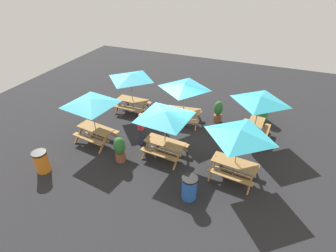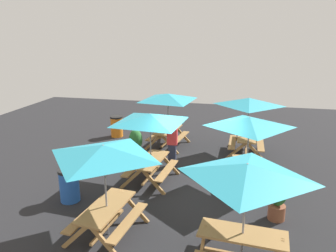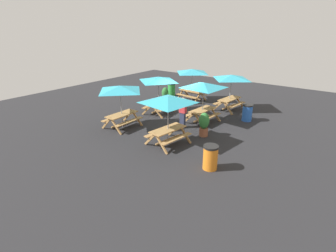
# 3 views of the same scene
# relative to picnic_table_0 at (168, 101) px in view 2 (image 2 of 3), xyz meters

# --- Properties ---
(ground_plane) EXTENTS (25.31, 25.31, 0.00)m
(ground_plane) POSITION_rel_picnic_table_0_xyz_m (3.51, 1.70, -1.99)
(ground_plane) COLOR #232326
(ground_plane) RESTS_ON ground
(picnic_table_0) EXTENTS (2.80, 2.80, 2.34)m
(picnic_table_0) POSITION_rel_picnic_table_0_xyz_m (0.00, 0.00, 0.00)
(picnic_table_0) COLOR #A87A44
(picnic_table_0) RESTS_ON ground
(picnic_table_1) EXTENTS (2.03, 2.03, 2.34)m
(picnic_table_1) POSITION_rel_picnic_table_0_xyz_m (0.23, 3.28, 0.00)
(picnic_table_1) COLOR #A87A44
(picnic_table_1) RESTS_ON ground
(picnic_table_2) EXTENTS (2.17, 2.17, 2.34)m
(picnic_table_2) POSITION_rel_picnic_table_0_xyz_m (7.04, 3.13, 0.00)
(picnic_table_2) COLOR #A87A44
(picnic_table_2) RESTS_ON ground
(picnic_table_3) EXTENTS (2.25, 2.25, 2.34)m
(picnic_table_3) POSITION_rel_picnic_table_0_xyz_m (3.33, 3.24, 0.00)
(picnic_table_3) COLOR #A87A44
(picnic_table_3) RESTS_ON ground
(picnic_table_4) EXTENTS (2.20, 2.20, 2.34)m
(picnic_table_4) POSITION_rel_picnic_table_0_xyz_m (6.62, -0.03, 0.00)
(picnic_table_4) COLOR #A87A44
(picnic_table_4) RESTS_ON ground
(picnic_table_5) EXTENTS (2.82, 2.82, 2.34)m
(picnic_table_5) POSITION_rel_picnic_table_0_xyz_m (3.52, 0.20, 0.00)
(picnic_table_5) COLOR #A87A44
(picnic_table_5) RESTS_ON ground
(trash_bin_blue) EXTENTS (0.59, 0.59, 0.98)m
(trash_bin_blue) POSITION_rel_picnic_table_0_xyz_m (5.29, -1.75, -1.49)
(trash_bin_blue) COLOR blue
(trash_bin_blue) RESTS_ON ground
(trash_bin_orange) EXTENTS (0.59, 0.59, 0.98)m
(trash_bin_orange) POSITION_rel_picnic_table_0_xyz_m (-0.83, -2.66, -1.49)
(trash_bin_orange) COLOR orange
(trash_bin_orange) RESTS_ON ground
(potted_plant_0) EXTENTS (0.47, 0.47, 1.22)m
(potted_plant_0) POSITION_rel_picnic_table_0_xyz_m (5.03, 4.03, -1.36)
(potted_plant_0) COLOR #935138
(potted_plant_0) RESTS_ON ground
(potted_plant_1) EXTENTS (0.52, 0.52, 1.22)m
(potted_plant_1) POSITION_rel_picnic_table_0_xyz_m (1.84, -0.85, -1.34)
(potted_plant_1) COLOR #935138
(potted_plant_1) RESTS_ON ground
(person_standing) EXTENTS (0.23, 0.37, 1.67)m
(person_standing) POSITION_rel_picnic_table_0_xyz_m (2.15, 0.63, -1.10)
(person_standing) COLOR #2D334C
(person_standing) RESTS_ON ground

